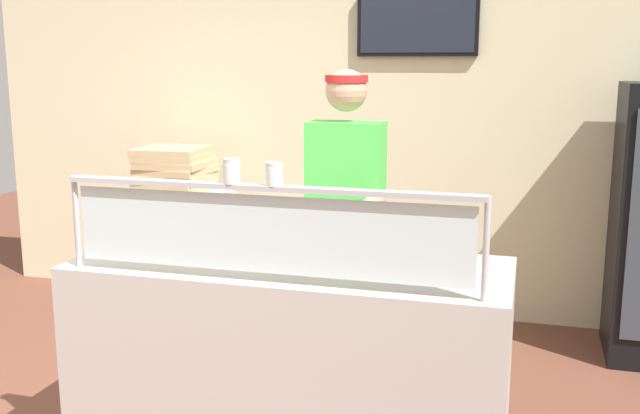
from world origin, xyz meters
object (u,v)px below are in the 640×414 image
worker_figure (346,219)px  pizza_box_stack (175,170)px  pizza_tray (308,255)px  pepper_flake_shaker (274,176)px  parmesan_shaker (232,173)px  pizza_server (301,251)px

worker_figure → pizza_box_stack: worker_figure is taller
worker_figure → pizza_box_stack: bearing=144.5°
worker_figure → pizza_box_stack: size_ratio=3.56×
pizza_tray → pepper_flake_shaker: 0.56m
parmesan_shaker → worker_figure: 1.08m
parmesan_shaker → worker_figure: (0.21, 0.99, -0.37)m
pizza_server → worker_figure: bearing=93.7°
pepper_flake_shaker → pizza_box_stack: bearing=125.6°
pizza_tray → worker_figure: 0.61m
pizza_server → pizza_box_stack: bearing=138.4°
pizza_server → worker_figure: size_ratio=0.16×
pizza_server → pizza_box_stack: (-1.47, 1.71, 0.06)m
pizza_server → parmesan_shaker: bearing=-106.9°
pepper_flake_shaker → pizza_box_stack: pepper_flake_shaker is taller
pizza_box_stack → pizza_tray: bearing=-48.5°
pizza_tray → pizza_server: size_ratio=1.55×
pizza_box_stack → pepper_flake_shaker: bearing=-54.4°
pepper_flake_shaker → pizza_tray: bearing=87.2°
pizza_server → parmesan_shaker: size_ratio=2.91×
pepper_flake_shaker → pizza_box_stack: 2.57m
worker_figure → pizza_server: bearing=-94.0°
parmesan_shaker → pepper_flake_shaker: (0.17, -0.00, -0.00)m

